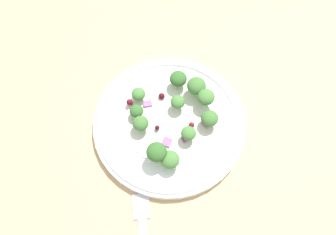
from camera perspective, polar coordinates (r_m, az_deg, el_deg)
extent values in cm
cube|color=tan|center=(68.75, 1.01, -1.04)|extent=(180.00, 180.00, 2.00)
cylinder|color=white|center=(67.14, 0.00, -0.75)|extent=(23.08, 23.08, 1.20)
torus|color=white|center=(66.59, 0.00, -0.54)|extent=(22.23, 22.23, 1.00)
cylinder|color=white|center=(66.50, 0.00, -0.51)|extent=(13.39, 13.39, 0.20)
cylinder|color=#8EB77A|center=(64.76, 2.58, -2.43)|extent=(0.83, 0.83, 0.83)
ellipsoid|color=#4C843D|center=(63.85, 2.62, -2.09)|extent=(2.20, 2.20, 1.65)
cylinder|color=#8EB77A|center=(66.62, -4.07, 0.50)|extent=(0.77, 0.77, 0.77)
ellipsoid|color=#386B2D|center=(65.78, -4.12, 0.85)|extent=(2.07, 2.07, 1.55)
cylinder|color=#9EC684|center=(66.99, 4.92, 2.12)|extent=(1.00, 1.00, 1.00)
ellipsoid|color=#4C843D|center=(65.93, 5.00, 2.59)|extent=(2.65, 2.65, 1.99)
cylinder|color=#8EB77A|center=(63.19, -1.46, -4.91)|extent=(1.11, 1.11, 1.11)
ellipsoid|color=#386B2D|center=(61.95, -1.49, -4.50)|extent=(2.95, 2.95, 2.21)
cylinder|color=#9EC684|center=(65.47, -3.52, -1.14)|extent=(0.89, 0.89, 0.89)
ellipsoid|color=#477A38|center=(64.49, -3.57, -0.76)|extent=(2.38, 2.38, 1.78)
cylinder|color=#8EB77A|center=(68.00, 3.65, 3.59)|extent=(1.09, 1.09, 1.09)
ellipsoid|color=#477A38|center=(66.85, 3.72, 4.13)|extent=(2.92, 2.92, 2.19)
cylinder|color=#8EB77A|center=(66.76, 1.26, 1.67)|extent=(0.82, 0.82, 0.82)
ellipsoid|color=#4C843D|center=(65.88, 1.27, 2.05)|extent=(2.20, 2.20, 1.65)
cylinder|color=#9EC684|center=(67.97, -3.81, 2.69)|extent=(0.80, 0.80, 0.80)
ellipsoid|color=#4C843D|center=(67.12, -3.86, 3.07)|extent=(2.13, 2.13, 1.60)
cylinder|color=#8EB77A|center=(66.02, 5.33, -0.53)|extent=(0.98, 0.98, 0.98)
ellipsoid|color=#477A38|center=(64.95, 5.42, -0.11)|extent=(2.62, 2.62, 1.96)
cylinder|color=#9EC684|center=(63.60, 0.25, -5.86)|extent=(1.02, 1.02, 1.02)
ellipsoid|color=#4C843D|center=(62.44, 0.26, -5.49)|extent=(2.73, 2.73, 2.05)
cylinder|color=#9EC684|center=(68.67, 1.32, 4.55)|extent=(1.00, 1.00, 1.00)
ellipsoid|color=#386B2D|center=(67.63, 1.34, 5.05)|extent=(2.66, 2.66, 1.99)
sphere|color=maroon|center=(67.23, -5.02, 1.98)|extent=(0.99, 0.99, 0.99)
sphere|color=#4C0A14|center=(65.37, -1.38, -1.37)|extent=(0.71, 0.71, 0.71)
sphere|color=#4C0A14|center=(67.83, -1.02, 2.68)|extent=(0.98, 0.98, 0.98)
sphere|color=maroon|center=(65.98, 3.07, -0.97)|extent=(0.88, 0.88, 0.88)
cube|color=#934C84|center=(64.96, 2.25, -2.78)|extent=(0.90, 1.05, 0.53)
cube|color=#934C84|center=(64.91, -0.14, -3.21)|extent=(1.84, 1.86, 0.40)
cube|color=#A35B93|center=(66.19, 5.05, -0.67)|extent=(1.42, 1.42, 0.60)
cube|color=#A35B93|center=(67.64, -2.67, 1.76)|extent=(1.35, 1.60, 0.50)
cube|color=silver|center=(63.49, -3.51, -11.40)|extent=(4.28, 3.71, 0.50)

